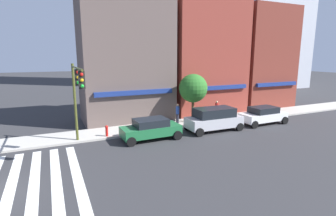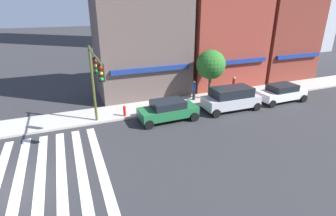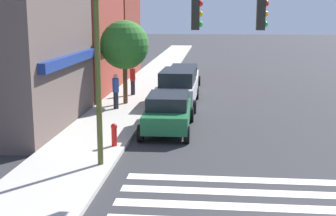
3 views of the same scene
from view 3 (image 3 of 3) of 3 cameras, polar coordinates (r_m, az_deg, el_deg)
name	(u,v)px [view 3 (image 3 of 3)]	position (r m, az deg, el deg)	size (l,w,h in m)	color
traffic_signal	(166,40)	(14.26, -0.28, 8.31)	(0.32, 5.56, 5.64)	#474C1E
sedan_green	(168,112)	(19.75, 0.00, -0.45)	(4.44, 2.02, 1.59)	#1E6638
suv_silver	(178,87)	(25.22, 1.23, 2.62)	(4.74, 2.12, 1.94)	#B7B7BC
sedan_white	(184,77)	(30.55, 1.98, 3.83)	(4.43, 2.02, 1.59)	white
pedestrian_blue_shirt	(116,91)	(23.80, -6.39, 2.11)	(0.32, 0.32, 1.77)	#23232D
pedestrian_red_jacket	(133,79)	(27.77, -4.32, 3.51)	(0.32, 0.32, 1.77)	#23232D
fire_hydrant	(114,133)	(17.23, -6.59, -3.10)	(0.24, 0.24, 0.84)	red
street_tree	(125,45)	(24.91, -5.32, 7.65)	(2.58, 2.58, 4.42)	brown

